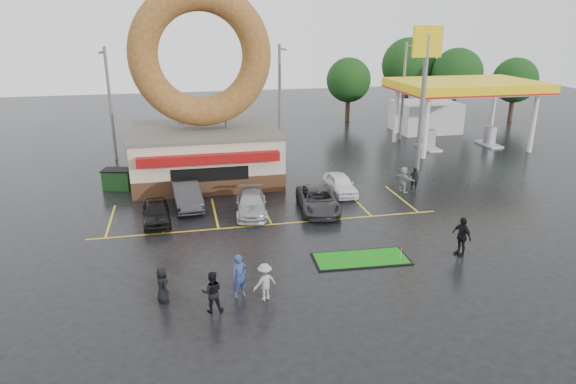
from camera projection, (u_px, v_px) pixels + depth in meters
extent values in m
plane|color=black|center=(284.00, 250.00, 25.91)|extent=(120.00, 120.00, 0.00)
cube|color=#472B19|center=(207.00, 171.00, 37.14)|extent=(10.00, 8.00, 1.20)
cube|color=beige|center=(206.00, 147.00, 36.58)|extent=(10.00, 8.00, 2.30)
cube|color=#59544C|center=(205.00, 130.00, 36.18)|extent=(10.20, 8.20, 0.20)
cube|color=maroon|center=(210.00, 159.00, 32.52)|extent=(9.00, 0.60, 0.60)
cylinder|color=slate|center=(181.00, 121.00, 35.63)|extent=(0.30, 0.30, 1.20)
cylinder|color=slate|center=(227.00, 119.00, 36.27)|extent=(0.30, 0.30, 1.20)
torus|color=brown|center=(201.00, 55.00, 34.53)|extent=(9.60, 2.00, 9.60)
cylinder|color=silver|center=(426.00, 129.00, 41.97)|extent=(0.40, 0.40, 5.00)
cylinder|color=silver|center=(533.00, 124.00, 43.97)|extent=(0.40, 0.40, 5.00)
cylinder|color=silver|center=(396.00, 116.00, 47.52)|extent=(0.40, 0.40, 5.00)
cylinder|color=silver|center=(493.00, 112.00, 49.52)|extent=(0.40, 0.40, 5.00)
cube|color=silver|center=(465.00, 88.00, 44.86)|extent=(12.00, 8.00, 0.50)
cube|color=yellow|center=(466.00, 85.00, 44.76)|extent=(12.30, 8.30, 0.70)
cube|color=#99999E|center=(429.00, 139.00, 45.66)|extent=(0.90, 0.60, 1.60)
cube|color=#99999E|center=(490.00, 135.00, 46.86)|extent=(0.90, 0.60, 1.60)
cube|color=silver|center=(425.00, 117.00, 52.54)|extent=(6.00, 5.00, 3.00)
cylinder|color=slate|center=(422.00, 105.00, 37.99)|extent=(0.36, 0.36, 10.00)
cube|color=yellow|center=(428.00, 41.00, 36.54)|extent=(2.20, 0.30, 2.20)
cylinder|color=slate|center=(110.00, 105.00, 40.97)|extent=(0.24, 0.24, 9.00)
cylinder|color=slate|center=(103.00, 51.00, 38.69)|extent=(0.12, 2.00, 0.12)
cube|color=slate|center=(101.00, 53.00, 37.78)|extent=(0.40, 0.18, 0.12)
cylinder|color=slate|center=(280.00, 98.00, 44.68)|extent=(0.24, 0.24, 9.00)
cylinder|color=slate|center=(282.00, 48.00, 42.40)|extent=(0.12, 2.00, 0.12)
cube|color=slate|center=(284.00, 50.00, 41.49)|extent=(0.40, 0.18, 0.12)
cylinder|color=slate|center=(403.00, 92.00, 48.00)|extent=(0.24, 0.24, 9.00)
cylinder|color=slate|center=(411.00, 46.00, 45.72)|extent=(0.12, 2.00, 0.12)
cube|color=slate|center=(416.00, 47.00, 44.81)|extent=(0.40, 0.18, 0.12)
cylinder|color=#332114|center=(454.00, 107.00, 58.39)|extent=(0.50, 0.50, 2.88)
sphere|color=black|center=(457.00, 73.00, 57.17)|extent=(5.60, 5.60, 5.60)
cylinder|color=#332114|center=(511.00, 110.00, 57.79)|extent=(0.50, 0.50, 2.52)
sphere|color=black|center=(515.00, 80.00, 56.73)|extent=(4.90, 4.90, 4.90)
cylinder|color=#332114|center=(406.00, 101.00, 61.23)|extent=(0.50, 0.50, 3.24)
sphere|color=black|center=(409.00, 65.00, 59.87)|extent=(6.30, 6.30, 6.30)
cylinder|color=#332114|center=(347.00, 110.00, 57.90)|extent=(0.50, 0.50, 2.52)
sphere|color=black|center=(349.00, 80.00, 56.84)|extent=(4.90, 4.90, 4.90)
imported|color=black|center=(156.00, 212.00, 29.07)|extent=(1.73, 3.83, 1.28)
imported|color=#2A292B|center=(187.00, 195.00, 31.59)|extent=(2.03, 4.70, 1.50)
imported|color=#A4A4A9|center=(251.00, 204.00, 30.48)|extent=(2.29, 4.54, 1.26)
imported|color=#303032|center=(318.00, 200.00, 30.97)|extent=(2.75, 5.07, 1.35)
imported|color=white|center=(340.00, 184.00, 33.97)|extent=(1.61, 3.89, 1.32)
imported|color=navy|center=(240.00, 276.00, 21.30)|extent=(0.78, 0.61, 1.87)
imported|color=black|center=(212.00, 292.00, 20.21)|extent=(0.88, 0.70, 1.73)
imported|color=gray|center=(265.00, 282.00, 21.07)|extent=(1.20, 0.96, 1.63)
imported|color=black|center=(162.00, 285.00, 20.96)|extent=(0.75, 0.88, 1.52)
imported|color=black|center=(462.00, 236.00, 25.07)|extent=(0.77, 1.24, 1.97)
imported|color=#969799|center=(403.00, 180.00, 34.19)|extent=(1.11, 1.70, 1.75)
imported|color=black|center=(414.00, 178.00, 34.82)|extent=(0.67, 0.59, 1.55)
cube|color=#1D491C|center=(118.00, 180.00, 34.94)|extent=(2.03, 1.58, 1.30)
cube|color=black|center=(361.00, 259.00, 24.85)|extent=(4.72, 2.23, 0.05)
cube|color=#167A14|center=(361.00, 258.00, 24.84)|extent=(4.50, 2.01, 0.03)
cylinder|color=silver|center=(401.00, 254.00, 24.74)|extent=(0.02, 0.02, 0.52)
cube|color=red|center=(403.00, 250.00, 24.69)|extent=(0.14, 0.01, 0.10)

